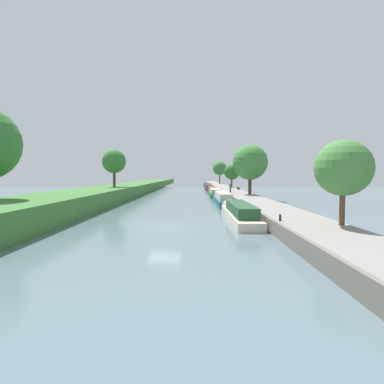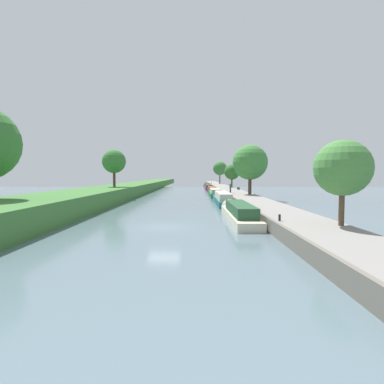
# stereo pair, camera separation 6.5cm
# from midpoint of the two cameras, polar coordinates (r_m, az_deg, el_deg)

# --- Properties ---
(ground_plane) EXTENTS (160.00, 160.00, 0.00)m
(ground_plane) POSITION_cam_midpoint_polar(r_m,az_deg,el_deg) (24.87, -5.04, -6.29)
(ground_plane) COLOR slate
(left_grassy_bank) EXTENTS (7.84, 260.00, 2.04)m
(left_grassy_bank) POSITION_cam_midpoint_polar(r_m,az_deg,el_deg) (28.41, -29.54, -3.44)
(left_grassy_bank) COLOR #3D7033
(left_grassy_bank) RESTS_ON ground_plane
(right_towpath) EXTENTS (4.23, 260.00, 0.94)m
(right_towpath) POSITION_cam_midpoint_polar(r_m,az_deg,el_deg) (25.83, 17.74, -5.02)
(right_towpath) COLOR gray
(right_towpath) RESTS_ON ground_plane
(stone_quay) EXTENTS (0.25, 260.00, 0.99)m
(stone_quay) POSITION_cam_midpoint_polar(r_m,az_deg,el_deg) (25.26, 12.85, -5.08)
(stone_quay) COLOR #6B665B
(stone_quay) RESTS_ON ground_plane
(narrowboat_cream) EXTENTS (2.03, 14.11, 2.19)m
(narrowboat_cream) POSITION_cam_midpoint_polar(r_m,az_deg,el_deg) (29.17, 8.46, -3.66)
(narrowboat_cream) COLOR beige
(narrowboat_cream) RESTS_ON ground_plane
(narrowboat_teal) EXTENTS (1.94, 14.83, 2.18)m
(narrowboat_teal) POSITION_cam_midpoint_polar(r_m,az_deg,el_deg) (44.71, 5.54, -1.20)
(narrowboat_teal) COLOR #195B60
(narrowboat_teal) RESTS_ON ground_plane
(narrowboat_green) EXTENTS (2.18, 13.37, 2.10)m
(narrowboat_green) POSITION_cam_midpoint_polar(r_m,az_deg,el_deg) (60.47, 4.22, -0.14)
(narrowboat_green) COLOR #1E6033
(narrowboat_green) RESTS_ON ground_plane
(narrowboat_navy) EXTENTS (1.82, 14.44, 1.84)m
(narrowboat_navy) POSITION_cam_midpoint_polar(r_m,az_deg,el_deg) (75.28, 3.56, 0.46)
(narrowboat_navy) COLOR #141E42
(narrowboat_navy) RESTS_ON ground_plane
(narrowboat_red) EXTENTS (2.05, 11.13, 1.95)m
(narrowboat_red) POSITION_cam_midpoint_polar(r_m,az_deg,el_deg) (88.93, 3.05, 0.88)
(narrowboat_red) COLOR maroon
(narrowboat_red) RESTS_ON ground_plane
(narrowboat_blue) EXTENTS (1.95, 12.99, 1.94)m
(narrowboat_blue) POSITION_cam_midpoint_polar(r_m,az_deg,el_deg) (102.28, 2.74, 1.19)
(narrowboat_blue) COLOR #283D93
(narrowboat_blue) RESTS_ON ground_plane
(tree_rightbank_near) EXTENTS (3.44, 3.44, 5.29)m
(tree_rightbank_near) POSITION_cam_midpoint_polar(r_m,az_deg,el_deg) (21.31, 25.83, 3.93)
(tree_rightbank_near) COLOR brown
(tree_rightbank_near) RESTS_ON right_towpath
(tree_rightbank_midnear) EXTENTS (5.58, 5.58, 7.90)m
(tree_rightbank_midnear) POSITION_cam_midpoint_polar(r_m,az_deg,el_deg) (50.83, 10.57, 5.33)
(tree_rightbank_midnear) COLOR #4C3828
(tree_rightbank_midnear) RESTS_ON right_towpath
(tree_rightbank_midfar) EXTENTS (3.85, 3.85, 5.73)m
(tree_rightbank_midfar) POSITION_cam_midpoint_polar(r_m,az_deg,el_deg) (78.97, 7.30, 3.63)
(tree_rightbank_midfar) COLOR #4C3828
(tree_rightbank_midfar) RESTS_ON right_towpath
(tree_rightbank_far) EXTENTS (4.78, 4.78, 7.74)m
(tree_rightbank_far) POSITION_cam_midpoint_polar(r_m,az_deg,el_deg) (109.22, 5.12, 4.32)
(tree_rightbank_far) COLOR brown
(tree_rightbank_far) RESTS_ON right_towpath
(tree_leftbank_upstream) EXTENTS (3.93, 3.93, 6.23)m
(tree_leftbank_upstream) POSITION_cam_midpoint_polar(r_m,az_deg,el_deg) (54.09, -13.99, 5.41)
(tree_leftbank_upstream) COLOR #4C3828
(tree_leftbank_upstream) RESTS_ON left_grassy_bank
(person_walking) EXTENTS (0.34, 0.34, 1.66)m
(person_walking) POSITION_cam_midpoint_polar(r_m,az_deg,el_deg) (55.32, 7.05, 0.80)
(person_walking) COLOR #282D42
(person_walking) RESTS_ON right_towpath
(mooring_bollard_near) EXTENTS (0.16, 0.16, 0.45)m
(mooring_bollard_near) POSITION_cam_midpoint_polar(r_m,az_deg,el_deg) (22.14, 15.75, -4.53)
(mooring_bollard_near) COLOR black
(mooring_bollard_near) RESTS_ON right_towpath
(mooring_bollard_far) EXTENTS (0.16, 0.16, 0.45)m
(mooring_bollard_far) POSITION_cam_midpoint_polar(r_m,az_deg,el_deg) (108.29, 3.59, 1.63)
(mooring_bollard_far) COLOR black
(mooring_bollard_far) RESTS_ON right_towpath
(park_bench) EXTENTS (0.44, 1.50, 0.47)m
(park_bench) POSITION_cam_midpoint_polar(r_m,az_deg,el_deg) (67.05, 8.48, 0.76)
(park_bench) COLOR #333338
(park_bench) RESTS_ON right_towpath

